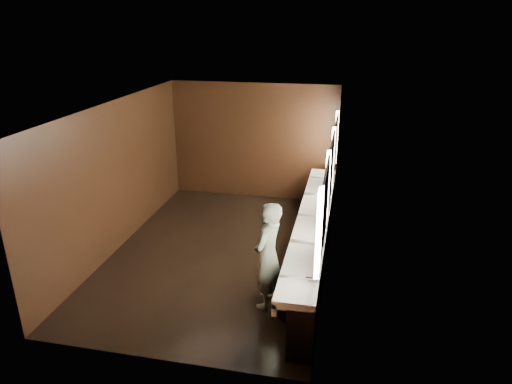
% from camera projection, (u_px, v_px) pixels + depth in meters
% --- Properties ---
extents(floor, '(6.00, 6.00, 0.00)m').
position_uv_depth(floor, '(221.00, 252.00, 8.74)').
color(floor, black).
rests_on(floor, ground).
extents(ceiling, '(4.00, 6.00, 0.02)m').
position_uv_depth(ceiling, '(216.00, 106.00, 7.74)').
color(ceiling, '#2D2D2B').
rests_on(ceiling, wall_back).
extents(wall_back, '(4.00, 0.02, 2.80)m').
position_uv_depth(wall_back, '(254.00, 142.00, 10.98)').
color(wall_back, black).
rests_on(wall_back, floor).
extents(wall_front, '(4.00, 0.02, 2.80)m').
position_uv_depth(wall_front, '(150.00, 267.00, 5.50)').
color(wall_front, black).
rests_on(wall_front, floor).
extents(wall_left, '(0.02, 6.00, 2.80)m').
position_uv_depth(wall_left, '(117.00, 176.00, 8.62)').
color(wall_left, black).
rests_on(wall_left, floor).
extents(wall_right, '(0.02, 6.00, 2.80)m').
position_uv_depth(wall_right, '(330.00, 191.00, 7.86)').
color(wall_right, black).
rests_on(wall_right, floor).
extents(sink_counter, '(0.55, 5.40, 1.01)m').
position_uv_depth(sink_counter, '(316.00, 237.00, 8.22)').
color(sink_counter, black).
rests_on(sink_counter, floor).
extents(mirror_band, '(0.06, 5.03, 1.15)m').
position_uv_depth(mirror_band, '(330.00, 172.00, 7.74)').
color(mirror_band, white).
rests_on(mirror_band, wall_right).
extents(person, '(0.56, 0.71, 1.71)m').
position_uv_depth(person, '(268.00, 256.00, 6.86)').
color(person, '#7EB1BC').
rests_on(person, floor).
extents(trash_bin, '(0.46, 0.46, 0.62)m').
position_uv_depth(trash_bin, '(291.00, 298.00, 6.77)').
color(trash_bin, black).
rests_on(trash_bin, floor).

